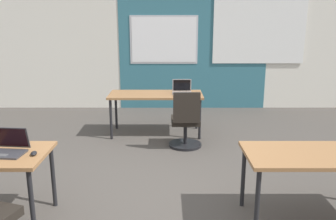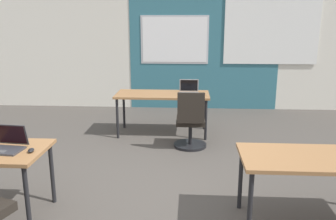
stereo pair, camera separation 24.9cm
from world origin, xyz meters
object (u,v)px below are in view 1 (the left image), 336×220
object	(u,v)px
desk_far_center	(157,97)
chair_far_right	(187,124)
laptop_near_left_inner	(10,148)
desk_near_right	(330,159)
mouse_near_left_inner	(35,153)
laptop_far_right	(183,90)

from	to	relation	value
desk_far_center	chair_far_right	distance (m)	0.90
chair_far_right	laptop_near_left_inner	world-z (taller)	laptop_near_left_inner
desk_near_right	chair_far_right	xyz separation A→B (m)	(-1.26, 2.10, -0.28)
desk_near_right	mouse_near_left_inner	world-z (taller)	mouse_near_left_inner
desk_far_center	laptop_near_left_inner	xyz separation A→B (m)	(-1.31, -2.80, 0.11)
chair_far_right	laptop_near_left_inner	xyz separation A→B (m)	(-1.80, -2.09, 0.39)
laptop_near_left_inner	mouse_near_left_inner	size ratio (longest dim) A/B	3.28
desk_far_center	laptop_far_right	world-z (taller)	laptop_far_right
desk_near_right	chair_far_right	bearing A→B (deg)	121.07
mouse_near_left_inner	chair_far_right	bearing A→B (deg)	54.41
desk_far_center	mouse_near_left_inner	size ratio (longest dim) A/B	14.73
laptop_near_left_inner	mouse_near_left_inner	xyz separation A→B (m)	(0.26, -0.05, -0.03)
mouse_near_left_inner	laptop_far_right	bearing A→B (deg)	62.47
desk_far_center	mouse_near_left_inner	world-z (taller)	mouse_near_left_inner
laptop_far_right	chair_far_right	world-z (taller)	laptop_far_right
desk_far_center	laptop_far_right	xyz separation A→B (m)	(0.45, 0.04, 0.11)
laptop_far_right	mouse_near_left_inner	xyz separation A→B (m)	(-1.50, -2.88, -0.03)
mouse_near_left_inner	desk_far_center	bearing A→B (deg)	69.76
desk_far_center	mouse_near_left_inner	distance (m)	3.03
desk_far_center	mouse_near_left_inner	bearing A→B (deg)	-110.24
laptop_near_left_inner	desk_near_right	bearing A→B (deg)	5.65
desk_near_right	desk_far_center	distance (m)	3.30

